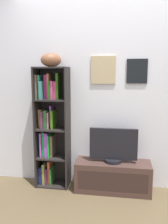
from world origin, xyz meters
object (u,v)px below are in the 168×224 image
bookshelf (50,127)px  tv_stand (113,176)px  television (113,146)px  football (51,60)px

bookshelf → tv_stand: (0.84, -0.07, -0.61)m
tv_stand → television: size_ratio=1.59×
bookshelf → tv_stand: 1.04m
football → tv_stand: size_ratio=0.27×
tv_stand → football: bearing=177.4°
tv_stand → bookshelf: bearing=175.5°
bookshelf → football: football is taller
football → tv_stand: bearing=-2.6°
football → television: football is taller
football → tv_stand: 1.68m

